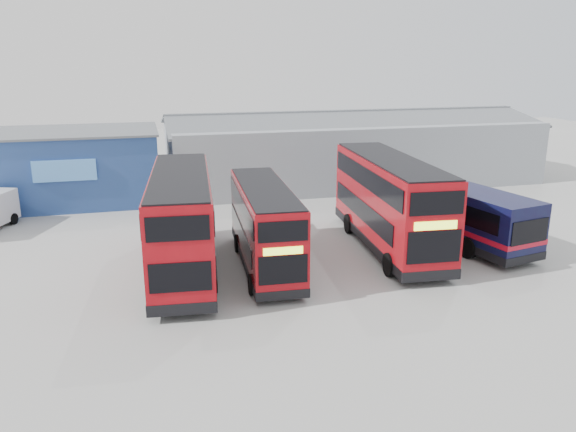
{
  "coord_description": "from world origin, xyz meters",
  "views": [
    {
      "loc": [
        -9.04,
        -24.61,
        10.13
      ],
      "look_at": [
        -1.84,
        2.77,
        2.1
      ],
      "focal_mm": 35.0,
      "sensor_mm": 36.0,
      "label": 1
    }
  ],
  "objects": [
    {
      "name": "ground_plane",
      "position": [
        0.0,
        0.0,
        0.0
      ],
      "size": [
        120.0,
        120.0,
        0.0
      ],
      "primitive_type": "plane",
      "color": "gray",
      "rests_on": "ground"
    },
    {
      "name": "office_block",
      "position": [
        -14.0,
        17.99,
        2.58
      ],
      "size": [
        12.3,
        8.32,
        5.12
      ],
      "color": "navy",
      "rests_on": "ground"
    },
    {
      "name": "maintenance_shed",
      "position": [
        8.0,
        20.0,
        2.6
      ],
      "size": [
        30.5,
        12.0,
        5.89
      ],
      "color": "#8E949B",
      "rests_on": "ground"
    },
    {
      "name": "double_decker_left",
      "position": [
        -7.41,
        1.63,
        2.42
      ],
      "size": [
        3.82,
        11.72,
        4.87
      ],
      "rotation": [
        0.0,
        0.0,
        3.05
      ],
      "color": "#9A0810",
      "rests_on": "ground"
    },
    {
      "name": "double_decker_centre",
      "position": [
        -3.42,
        1.27,
        2.05
      ],
      "size": [
        2.95,
        9.86,
        4.12
      ],
      "rotation": [
        0.0,
        0.0,
        -0.06
      ],
      "color": "#9A0810",
      "rests_on": "ground"
    },
    {
      "name": "double_decker_right",
      "position": [
        3.72,
        2.4,
        2.47
      ],
      "size": [
        3.77,
        11.94,
        4.97
      ],
      "rotation": [
        0.0,
        0.0,
        -0.08
      ],
      "color": "#9A0810",
      "rests_on": "ground"
    },
    {
      "name": "single_decker_blue",
      "position": [
        7.72,
        3.29,
        1.61
      ],
      "size": [
        4.98,
        12.22,
        3.24
      ],
      "rotation": [
        0.0,
        0.0,
        3.33
      ],
      "color": "black",
      "rests_on": "ground"
    }
  ]
}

